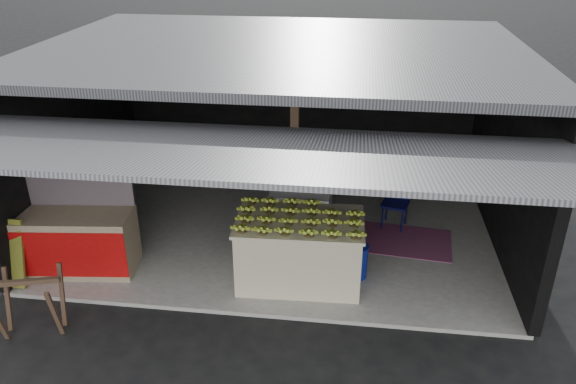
# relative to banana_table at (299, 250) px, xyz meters

# --- Properties ---
(ground) EXTENTS (80.00, 80.00, 0.00)m
(ground) POSITION_rel_banana_table_xyz_m (-0.50, -0.84, -0.54)
(ground) COLOR black
(ground) RESTS_ON ground
(concrete_slab) EXTENTS (7.00, 5.00, 0.06)m
(concrete_slab) POSITION_rel_banana_table_xyz_m (-0.50, 1.66, -0.51)
(concrete_slab) COLOR gray
(concrete_slab) RESTS_ON ground
(shophouse) EXTENTS (7.40, 7.29, 3.02)m
(shophouse) POSITION_rel_banana_table_xyz_m (-0.50, 1.97, 1.56)
(shophouse) COLOR black
(shophouse) RESTS_ON ground
(banana_table) EXTENTS (1.77, 1.13, 0.96)m
(banana_table) POSITION_rel_banana_table_xyz_m (0.00, 0.00, 0.00)
(banana_table) COLOR beige
(banana_table) RESTS_ON concrete_slab
(banana_pile) EXTENTS (1.64, 1.02, 0.19)m
(banana_pile) POSITION_rel_banana_table_xyz_m (-0.00, 0.00, 0.57)
(banana_pile) COLOR gold
(banana_pile) RESTS_ON banana_table
(white_crate) EXTENTS (0.92, 0.65, 0.99)m
(white_crate) POSITION_rel_banana_table_xyz_m (-0.08, 0.86, 0.01)
(white_crate) COLOR white
(white_crate) RESTS_ON concrete_slab
(neighbor_stall) EXTENTS (1.66, 0.89, 1.65)m
(neighbor_stall) POSITION_rel_banana_table_xyz_m (-3.19, -0.11, 0.01)
(neighbor_stall) COLOR #998466
(neighbor_stall) RESTS_ON concrete_slab
(green_signboard) EXTENTS (0.65, 0.29, 0.96)m
(green_signboard) POSITION_rel_banana_table_xyz_m (-4.07, -0.60, 0.01)
(green_signboard) COLOR black
(green_signboard) RESTS_ON concrete_slab
(sawhorse) EXTENTS (0.87, 0.86, 0.80)m
(sawhorse) POSITION_rel_banana_table_xyz_m (-3.15, -1.49, -0.04)
(sawhorse) COLOR #4B3325
(sawhorse) RESTS_ON ground
(water_barrel) EXTENTS (0.32, 0.32, 0.47)m
(water_barrel) POSITION_rel_banana_table_xyz_m (0.79, 0.19, -0.24)
(water_barrel) COLOR navy
(water_barrel) RESTS_ON concrete_slab
(plastic_chair) EXTENTS (0.50, 0.50, 0.86)m
(plastic_chair) POSITION_rel_banana_table_xyz_m (1.41, 1.81, 0.02)
(plastic_chair) COLOR #0A0C3B
(plastic_chair) RESTS_ON concrete_slab
(magenta_rug) EXTENTS (1.60, 1.15, 0.01)m
(magenta_rug) POSITION_rel_banana_table_xyz_m (1.53, 1.27, -0.48)
(magenta_rug) COLOR #701859
(magenta_rug) RESTS_ON concrete_slab
(picture_frames) EXTENTS (1.62, 0.04, 0.46)m
(picture_frames) POSITION_rel_banana_table_xyz_m (-0.66, 4.05, 1.39)
(picture_frames) COLOR black
(picture_frames) RESTS_ON shophouse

